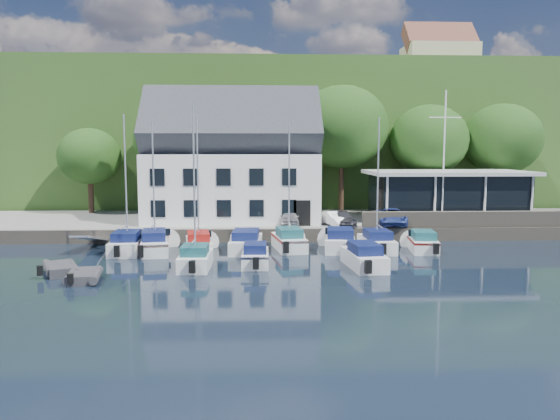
# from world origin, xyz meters

# --- Properties ---
(ground) EXTENTS (180.00, 180.00, 0.00)m
(ground) POSITION_xyz_m (0.00, 0.00, 0.00)
(ground) COLOR black
(ground) RESTS_ON ground
(quay) EXTENTS (60.00, 13.00, 1.00)m
(quay) POSITION_xyz_m (0.00, 17.50, 0.50)
(quay) COLOR gray
(quay) RESTS_ON ground
(quay_face) EXTENTS (60.00, 0.30, 1.00)m
(quay_face) POSITION_xyz_m (0.00, 11.00, 0.50)
(quay_face) COLOR #6F6658
(quay_face) RESTS_ON ground
(hillside) EXTENTS (160.00, 75.00, 16.00)m
(hillside) POSITION_xyz_m (0.00, 62.00, 8.00)
(hillside) COLOR #32551F
(hillside) RESTS_ON ground
(field_patch) EXTENTS (50.00, 30.00, 0.30)m
(field_patch) POSITION_xyz_m (8.00, 70.00, 16.15)
(field_patch) COLOR #566934
(field_patch) RESTS_ON hillside
(farmhouse) EXTENTS (10.40, 7.00, 8.20)m
(farmhouse) POSITION_xyz_m (22.00, 52.00, 20.10)
(farmhouse) COLOR beige
(farmhouse) RESTS_ON hillside
(harbor_building) EXTENTS (14.40, 8.20, 8.70)m
(harbor_building) POSITION_xyz_m (-7.00, 16.50, 5.35)
(harbor_building) COLOR white
(harbor_building) RESTS_ON quay
(club_pavilion) EXTENTS (13.20, 7.20, 4.10)m
(club_pavilion) POSITION_xyz_m (11.00, 16.00, 3.05)
(club_pavilion) COLOR black
(club_pavilion) RESTS_ON quay
(seawall) EXTENTS (18.00, 0.50, 1.20)m
(seawall) POSITION_xyz_m (12.00, 11.40, 1.60)
(seawall) COLOR #6F6658
(seawall) RESTS_ON quay
(gangway) EXTENTS (1.20, 6.00, 1.40)m
(gangway) POSITION_xyz_m (-16.50, 9.00, 0.00)
(gangway) COLOR silver
(gangway) RESTS_ON ground
(car_silver) EXTENTS (1.63, 3.64, 1.22)m
(car_silver) POSITION_xyz_m (-2.43, 12.81, 1.61)
(car_silver) COLOR #A7A8AC
(car_silver) RESTS_ON quay
(car_white) EXTENTS (2.02, 3.50, 1.09)m
(car_white) POSITION_xyz_m (1.01, 12.60, 1.55)
(car_white) COLOR silver
(car_white) RESTS_ON quay
(car_dgrey) EXTENTS (1.87, 3.91, 1.10)m
(car_dgrey) POSITION_xyz_m (1.66, 12.61, 1.55)
(car_dgrey) COLOR #323137
(car_dgrey) RESTS_ON quay
(car_blue) EXTENTS (2.21, 4.32, 1.41)m
(car_blue) POSITION_xyz_m (5.52, 12.71, 1.71)
(car_blue) COLOR navy
(car_blue) RESTS_ON quay
(flagpole) EXTENTS (2.50, 0.20, 10.43)m
(flagpole) POSITION_xyz_m (9.61, 12.93, 6.22)
(flagpole) COLOR white
(flagpole) RESTS_ON quay
(tree_0) EXTENTS (5.73, 5.73, 7.84)m
(tree_0) POSITION_xyz_m (-20.35, 22.04, 4.92)
(tree_0) COLOR #1B3811
(tree_0) RESTS_ON quay
(tree_1) EXTENTS (7.38, 7.38, 10.09)m
(tree_1) POSITION_xyz_m (-12.58, 21.76, 6.05)
(tree_1) COLOR #1B3811
(tree_1) RESTS_ON quay
(tree_2) EXTENTS (8.04, 8.04, 10.98)m
(tree_2) POSITION_xyz_m (-3.03, 22.40, 6.49)
(tree_2) COLOR #1B3811
(tree_2) RESTS_ON quay
(tree_3) EXTENTS (8.70, 8.70, 11.89)m
(tree_3) POSITION_xyz_m (3.10, 22.47, 6.94)
(tree_3) COLOR #1B3811
(tree_3) RESTS_ON quay
(tree_4) EXTENTS (7.38, 7.38, 10.08)m
(tree_4) POSITION_xyz_m (11.31, 22.08, 6.04)
(tree_4) COLOR #1B3811
(tree_4) RESTS_ON quay
(tree_5) EXTENTS (7.47, 7.47, 10.21)m
(tree_5) POSITION_xyz_m (18.40, 22.17, 6.10)
(tree_5) COLOR #1B3811
(tree_5) RESTS_ON quay
(boat_r1_0) EXTENTS (2.36, 6.43, 9.11)m
(boat_r1_0) POSITION_xyz_m (-13.66, 7.34, 4.56)
(boat_r1_0) COLOR white
(boat_r1_0) RESTS_ON ground
(boat_r1_1) EXTENTS (2.98, 7.27, 9.42)m
(boat_r1_1) POSITION_xyz_m (-11.85, 7.41, 4.71)
(boat_r1_1) COLOR white
(boat_r1_1) RESTS_ON ground
(boat_r1_2) EXTENTS (2.64, 6.27, 8.75)m
(boat_r1_2) POSITION_xyz_m (-8.89, 7.13, 4.37)
(boat_r1_2) COLOR white
(boat_r1_2) RESTS_ON ground
(boat_r1_3) EXTENTS (2.60, 6.75, 1.48)m
(boat_r1_3) POSITION_xyz_m (-5.74, 7.59, 0.74)
(boat_r1_3) COLOR white
(boat_r1_3) RESTS_ON ground
(boat_r1_4) EXTENTS (2.80, 6.18, 9.43)m
(boat_r1_4) POSITION_xyz_m (-2.78, 7.98, 4.71)
(boat_r1_4) COLOR white
(boat_r1_4) RESTS_ON ground
(boat_r1_5) EXTENTS (2.90, 6.18, 1.55)m
(boat_r1_5) POSITION_xyz_m (0.68, 7.62, 0.78)
(boat_r1_5) COLOR white
(boat_r1_5) RESTS_ON ground
(boat_r1_6) EXTENTS (2.21, 5.93, 9.04)m
(boat_r1_6) POSITION_xyz_m (3.16, 7.20, 4.52)
(boat_r1_6) COLOR white
(boat_r1_6) RESTS_ON ground
(boat_r1_7) EXTENTS (2.49, 5.56, 1.41)m
(boat_r1_7) POSITION_xyz_m (6.29, 7.09, 0.71)
(boat_r1_7) COLOR white
(boat_r1_7) RESTS_ON ground
(boat_r2_1) EXTENTS (1.99, 5.30, 8.62)m
(boat_r2_1) POSITION_xyz_m (-8.59, 2.31, 4.31)
(boat_r2_1) COLOR white
(boat_r2_1) RESTS_ON ground
(boat_r2_2) EXTENTS (1.79, 4.92, 1.38)m
(boat_r2_2) POSITION_xyz_m (-5.11, 2.99, 0.69)
(boat_r2_2) COLOR white
(boat_r2_2) RESTS_ON ground
(boat_r2_3) EXTENTS (2.53, 6.45, 1.50)m
(boat_r2_3) POSITION_xyz_m (1.26, 2.11, 0.75)
(boat_r2_3) COLOR white
(boat_r2_3) RESTS_ON ground
(dinghy_0) EXTENTS (3.08, 3.70, 0.75)m
(dinghy_0) POSITION_xyz_m (-15.98, 1.29, 0.37)
(dinghy_0) COLOR #333338
(dinghy_0) RESTS_ON ground
(dinghy_1) EXTENTS (2.29, 3.26, 0.70)m
(dinghy_1) POSITION_xyz_m (-14.16, -0.47, 0.35)
(dinghy_1) COLOR #333338
(dinghy_1) RESTS_ON ground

